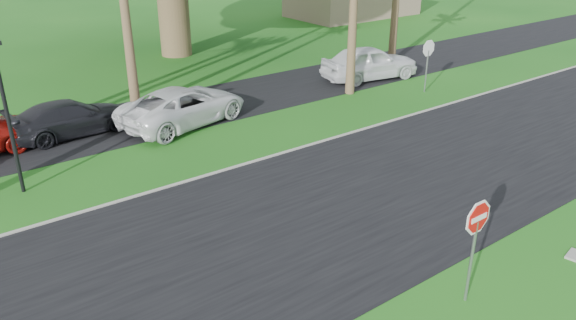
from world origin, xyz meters
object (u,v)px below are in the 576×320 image
(car_minivan, at_px, (183,106))
(car_pickup, at_px, (370,63))
(car_dark, at_px, (70,118))
(stop_sign_near, at_px, (476,231))
(stop_sign_far, at_px, (428,55))

(car_minivan, height_order, car_pickup, car_pickup)
(car_dark, bearing_deg, stop_sign_near, -170.63)
(stop_sign_far, bearing_deg, car_minivan, -14.47)
(car_dark, xyz_separation_m, car_minivan, (4.01, -1.52, 0.08))
(stop_sign_far, height_order, car_minivan, stop_sign_far)
(car_minivan, relative_size, car_pickup, 1.08)
(car_minivan, distance_m, car_pickup, 10.67)
(stop_sign_near, bearing_deg, car_minivan, 88.89)
(stop_sign_near, distance_m, car_pickup, 17.94)
(stop_sign_near, relative_size, car_pickup, 0.52)
(stop_sign_far, bearing_deg, car_dark, -16.15)
(car_minivan, bearing_deg, stop_sign_far, -118.23)
(stop_sign_far, distance_m, car_dark, 15.91)
(car_dark, bearing_deg, car_minivan, -114.98)
(stop_sign_far, height_order, car_dark, stop_sign_far)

